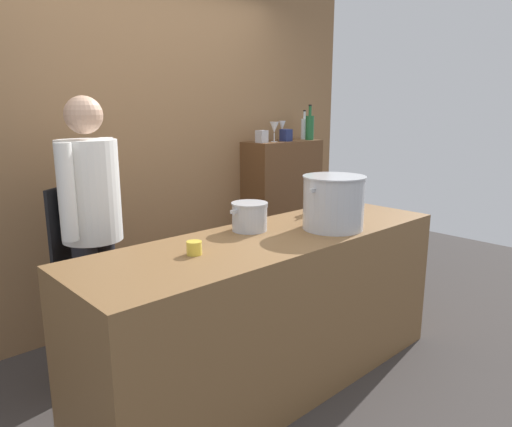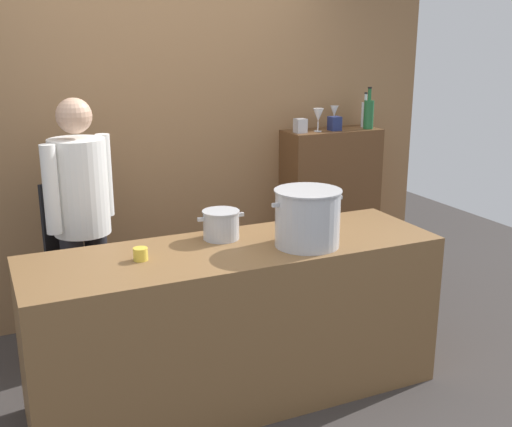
{
  "view_description": "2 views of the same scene",
  "coord_description": "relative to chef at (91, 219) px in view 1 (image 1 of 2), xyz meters",
  "views": [
    {
      "loc": [
        -1.77,
        -1.77,
        1.59
      ],
      "look_at": [
        0.19,
        0.34,
        0.94
      ],
      "focal_mm": 32.71,
      "sensor_mm": 36.0,
      "label": 1
    },
    {
      "loc": [
        -1.23,
        -2.96,
        2.0
      ],
      "look_at": [
        0.28,
        0.34,
        0.97
      ],
      "focal_mm": 43.83,
      "sensor_mm": 36.0,
      "label": 2
    }
  ],
  "objects": [
    {
      "name": "ground_plane",
      "position": [
        0.68,
        -0.8,
        -0.96
      ],
      "size": [
        8.0,
        8.0,
        0.0
      ],
      "primitive_type": "plane",
      "color": "#383330"
    },
    {
      "name": "utensil_crock",
      "position": [
        1.3,
        -0.6,
        0.0
      ],
      "size": [
        0.1,
        0.1,
        0.23
      ],
      "color": "#B7BABF",
      "rests_on": "prep_counter"
    },
    {
      "name": "brick_back_panel",
      "position": [
        0.68,
        0.6,
        0.54
      ],
      "size": [
        4.4,
        0.1,
        3.0
      ],
      "primitive_type": "cube",
      "color": "olive",
      "rests_on": "ground_plane"
    },
    {
      "name": "chef",
      "position": [
        0.0,
        0.0,
        0.0
      ],
      "size": [
        0.46,
        0.42,
        1.66
      ],
      "rotation": [
        0.0,
        0.0,
        3.77
      ],
      "color": "black",
      "rests_on": "ground_plane"
    },
    {
      "name": "spice_tin_silver",
      "position": [
        1.7,
        0.35,
        0.39
      ],
      "size": [
        0.08,
        0.08,
        0.11
      ],
      "primitive_type": "cube",
      "color": "#B2B2B7",
      "rests_on": "bar_cabinet"
    },
    {
      "name": "wine_glass_short",
      "position": [
        1.85,
        0.35,
        0.46
      ],
      "size": [
        0.08,
        0.08,
        0.18
      ],
      "color": "silver",
      "rests_on": "bar_cabinet"
    },
    {
      "name": "stockpot_large",
      "position": [
        1.05,
        -0.94,
        0.09
      ],
      "size": [
        0.42,
        0.37,
        0.31
      ],
      "color": "#B7BABF",
      "rests_on": "prep_counter"
    },
    {
      "name": "wine_bottle_clear",
      "position": [
        2.31,
        0.41,
        0.44
      ],
      "size": [
        0.06,
        0.06,
        0.27
      ],
      "color": "silver",
      "rests_on": "bar_cabinet"
    },
    {
      "name": "wine_bottle_green",
      "position": [
        2.28,
        0.31,
        0.46
      ],
      "size": [
        0.08,
        0.08,
        0.32
      ],
      "color": "#1E592D",
      "rests_on": "bar_cabinet"
    },
    {
      "name": "stockpot_small",
      "position": [
        0.67,
        -0.63,
        0.02
      ],
      "size": [
        0.27,
        0.21,
        0.16
      ],
      "color": "#B7BABF",
      "rests_on": "prep_counter"
    },
    {
      "name": "wine_glass_wide",
      "position": [
        2.05,
        0.45,
        0.46
      ],
      "size": [
        0.06,
        0.06,
        0.18
      ],
      "color": "silver",
      "rests_on": "bar_cabinet"
    },
    {
      "name": "spice_tin_navy",
      "position": [
        1.99,
        0.34,
        0.39
      ],
      "size": [
        0.08,
        0.08,
        0.11
      ],
      "primitive_type": "cube",
      "color": "navy",
      "rests_on": "bar_cabinet"
    },
    {
      "name": "prep_counter",
      "position": [
        0.68,
        -0.8,
        -0.51
      ],
      "size": [
        2.28,
        0.7,
        0.9
      ],
      "primitive_type": "cube",
      "color": "brown",
      "rests_on": "ground_plane"
    },
    {
      "name": "bar_cabinet",
      "position": [
        2.0,
        0.39,
        -0.31
      ],
      "size": [
        0.76,
        0.32,
        1.3
      ],
      "primitive_type": "cube",
      "color": "brown",
      "rests_on": "ground_plane"
    },
    {
      "name": "butter_jar",
      "position": [
        0.16,
        -0.79,
        -0.03
      ],
      "size": [
        0.08,
        0.08,
        0.07
      ],
      "primitive_type": "cylinder",
      "color": "yellow",
      "rests_on": "prep_counter"
    }
  ]
}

